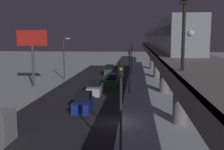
# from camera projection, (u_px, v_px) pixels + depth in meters

# --- Properties ---
(ground_plane) EXTENTS (240.00, 240.00, 0.00)m
(ground_plane) POSITION_uv_depth(u_px,v_px,m) (113.00, 121.00, 25.81)
(ground_plane) COLOR silver
(avenue_asphalt) EXTENTS (11.00, 100.19, 0.01)m
(avenue_asphalt) POSITION_uv_depth(u_px,v_px,m) (62.00, 120.00, 26.23)
(avenue_asphalt) COLOR #28282D
(avenue_asphalt) RESTS_ON ground_plane
(elevated_railway) EXTENTS (5.00, 100.19, 6.27)m
(elevated_railway) POSITION_uv_depth(u_px,v_px,m) (181.00, 65.00, 24.54)
(elevated_railway) COLOR gray
(elevated_railway) RESTS_ON ground_plane
(subway_train) EXTENTS (2.94, 74.07, 3.40)m
(subway_train) POSITION_uv_depth(u_px,v_px,m) (156.00, 36.00, 57.13)
(subway_train) COLOR #999EA8
(subway_train) RESTS_ON elevated_railway
(rail_signal) EXTENTS (0.36, 0.41, 4.00)m
(rail_signal) POSITION_uv_depth(u_px,v_px,m) (184.00, 12.00, 12.75)
(rail_signal) COLOR black
(rail_signal) RESTS_ON elevated_railway
(sedan_green) EXTENTS (1.80, 4.79, 1.97)m
(sedan_green) POSITION_uv_depth(u_px,v_px,m) (109.00, 70.00, 58.40)
(sedan_green) COLOR #2D6038
(sedan_green) RESTS_ON ground_plane
(sedan_green_2) EXTENTS (1.80, 4.67, 1.97)m
(sedan_green_2) POSITION_uv_depth(u_px,v_px,m) (112.00, 81.00, 44.52)
(sedan_green_2) COLOR #2D6038
(sedan_green_2) RESTS_ON ground_plane
(sedan_blue) EXTENTS (1.80, 4.22, 1.97)m
(sedan_blue) POSITION_uv_depth(u_px,v_px,m) (83.00, 103.00, 29.68)
(sedan_blue) COLOR navy
(sedan_blue) RESTS_ON ground_plane
(sedan_white) EXTENTS (1.80, 4.71, 1.97)m
(sedan_white) POSITION_uv_depth(u_px,v_px,m) (95.00, 88.00, 38.22)
(sedan_white) COLOR silver
(sedan_white) RESTS_ON ground_plane
(traffic_light_near) EXTENTS (0.32, 0.44, 6.40)m
(traffic_light_near) POSITION_uv_depth(u_px,v_px,m) (121.00, 98.00, 16.78)
(traffic_light_near) COLOR #2D2D2D
(traffic_light_near) RESTS_ON ground_plane
(traffic_light_mid) EXTENTS (0.32, 0.44, 6.40)m
(traffic_light_mid) POSITION_uv_depth(u_px,v_px,m) (129.00, 64.00, 37.72)
(traffic_light_mid) COLOR #2D2D2D
(traffic_light_mid) RESTS_ON ground_plane
(traffic_light_far) EXTENTS (0.32, 0.44, 6.40)m
(traffic_light_far) POSITION_uv_depth(u_px,v_px,m) (132.00, 54.00, 58.65)
(traffic_light_far) COLOR #2D2D2D
(traffic_light_far) RESTS_ON ground_plane
(commercial_billboard) EXTENTS (4.80, 0.36, 8.90)m
(commercial_billboard) POSITION_uv_depth(u_px,v_px,m) (32.00, 44.00, 42.31)
(commercial_billboard) COLOR #4C4C51
(commercial_billboard) RESTS_ON ground_plane
(street_lamp_far) EXTENTS (1.35, 0.44, 7.65)m
(street_lamp_far) POSITION_uv_depth(u_px,v_px,m) (65.00, 53.00, 50.76)
(street_lamp_far) COLOR #38383D
(street_lamp_far) RESTS_ON ground_plane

